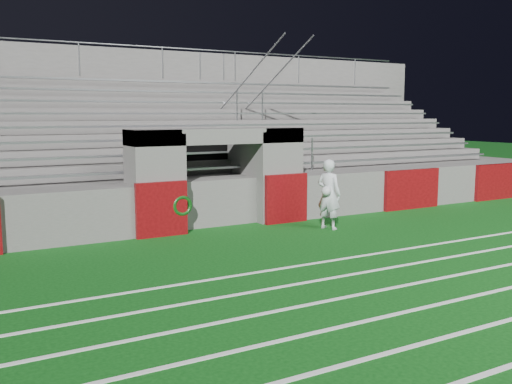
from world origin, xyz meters
TOP-DOWN VIEW (x-y plane):
  - ground at (0.00, 0.00)m, footprint 90.00×90.00m
  - field_markings at (0.00, -5.00)m, footprint 28.00×8.09m
  - stadium_structure at (0.00, 7.97)m, footprint 26.00×8.48m
  - goalkeeper_with_ball at (2.30, 1.68)m, footprint 0.66×0.78m
  - hose_coil at (-1.27, 2.92)m, footprint 0.52×0.15m

SIDE VIEW (x-z plane):
  - ground at x=0.00m, z-range 0.00..0.00m
  - field_markings at x=0.00m, z-range 0.00..0.01m
  - hose_coil at x=-1.27m, z-range 0.44..0.99m
  - goalkeeper_with_ball at x=2.30m, z-range 0.00..1.83m
  - stadium_structure at x=0.00m, z-range -1.22..4.20m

